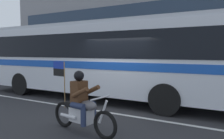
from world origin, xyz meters
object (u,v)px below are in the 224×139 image
(parked_sedan_curbside, at_px, (3,69))
(motorcycle_with_rider, at_px, (82,107))
(fire_hydrant, at_px, (164,82))
(transit_bus, at_px, (100,55))

(parked_sedan_curbside, bearing_deg, motorcycle_with_rider, -25.54)
(fire_hydrant, bearing_deg, transit_bus, -124.11)
(parked_sedan_curbside, height_order, fire_hydrant, parked_sedan_curbside)
(transit_bus, height_order, fire_hydrant, transit_bus)
(transit_bus, bearing_deg, motorcycle_with_rider, -63.14)
(transit_bus, height_order, motorcycle_with_rider, transit_bus)
(parked_sedan_curbside, bearing_deg, transit_bus, -8.97)
(transit_bus, distance_m, fire_hydrant, 3.80)
(parked_sedan_curbside, xyz_separation_m, fire_hydrant, (10.77, 1.55, -0.33))
(motorcycle_with_rider, bearing_deg, parked_sedan_curbside, 154.46)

